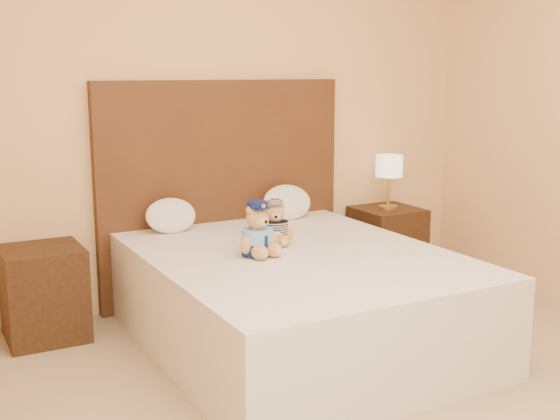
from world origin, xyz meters
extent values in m
cube|color=#E6B87D|center=(0.00, 2.25, 1.35)|extent=(4.00, 0.04, 2.70)
cube|color=white|center=(0.00, 1.20, 0.15)|extent=(1.60, 2.00, 0.30)
cube|color=white|center=(0.00, 1.20, 0.43)|extent=(1.60, 2.00, 0.25)
cube|color=#4A2D16|center=(0.00, 2.21, 0.75)|extent=(1.75, 0.08, 1.50)
cube|color=#3B2412|center=(-1.25, 2.00, 0.28)|extent=(0.45, 0.45, 0.55)
cube|color=#3B2412|center=(1.25, 2.00, 0.28)|extent=(0.45, 0.45, 0.55)
cylinder|color=gold|center=(1.25, 2.00, 0.56)|extent=(0.14, 0.14, 0.02)
cylinder|color=gold|center=(1.25, 2.00, 0.69)|extent=(0.02, 0.02, 0.26)
cylinder|color=#F2E6BD|center=(1.25, 2.00, 0.87)|extent=(0.20, 0.20, 0.16)
ellipsoid|color=white|center=(-0.44, 2.03, 0.67)|extent=(0.33, 0.21, 0.23)
ellipsoid|color=white|center=(0.40, 2.03, 0.68)|extent=(0.36, 0.24, 0.26)
camera|label=1|loc=(-1.91, -2.13, 1.56)|focal=45.00mm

